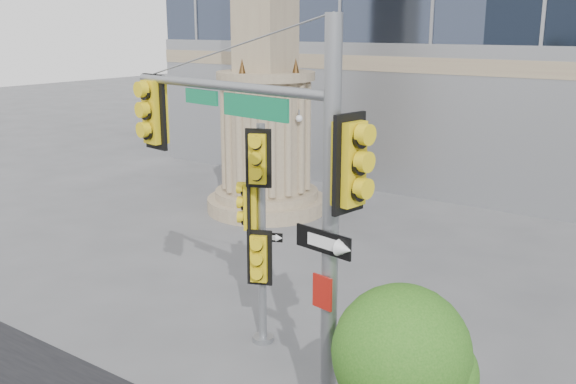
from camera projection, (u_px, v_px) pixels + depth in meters
The scene contains 5 objects.
ground at pixel (233, 354), 13.45m from camera, with size 120.00×120.00×0.00m, color #545456.
monument at pixel (266, 59), 22.52m from camera, with size 4.40×4.40×16.60m.
main_signal_pole at pixel (272, 183), 10.20m from camera, with size 5.27×1.30×6.85m.
secondary_signal_pole at pixel (258, 219), 13.20m from camera, with size 0.90×0.65×4.78m.
street_tree at pixel (404, 359), 9.09m from camera, with size 2.03×1.99×3.17m.
Camera 1 is at (8.01, -9.21, 6.68)m, focal length 40.00 mm.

